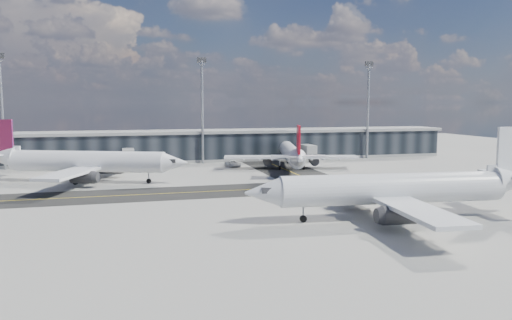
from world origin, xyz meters
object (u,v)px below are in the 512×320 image
object	(u,v)px
airliner_af	(84,162)
airliner_near	(397,189)
baggage_tug	(300,186)
airliner_redtail	(292,154)
service_van	(233,163)

from	to	relation	value
airliner_af	airliner_near	bearing A→B (deg)	66.45
airliner_af	baggage_tug	size ratio (longest dim) A/B	14.16
airliner_redtail	baggage_tug	world-z (taller)	airliner_redtail
airliner_af	baggage_tug	distance (m)	45.93
airliner_near	airliner_redtail	bearing A→B (deg)	2.26
airliner_af	baggage_tug	bearing A→B (deg)	83.66
service_van	airliner_redtail	bearing A→B (deg)	-45.16
airliner_af	airliner_redtail	distance (m)	49.41
airliner_near	service_van	distance (m)	64.75
airliner_af	airliner_redtail	bearing A→B (deg)	120.79
airliner_redtail	airliner_af	bearing A→B (deg)	-157.25
airliner_redtail	airliner_near	world-z (taller)	airliner_near
airliner_redtail	baggage_tug	xyz separation A→B (m)	(-8.47, -29.31, -3.05)
airliner_redtail	airliner_near	distance (m)	54.52
airliner_redtail	baggage_tug	distance (m)	30.66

